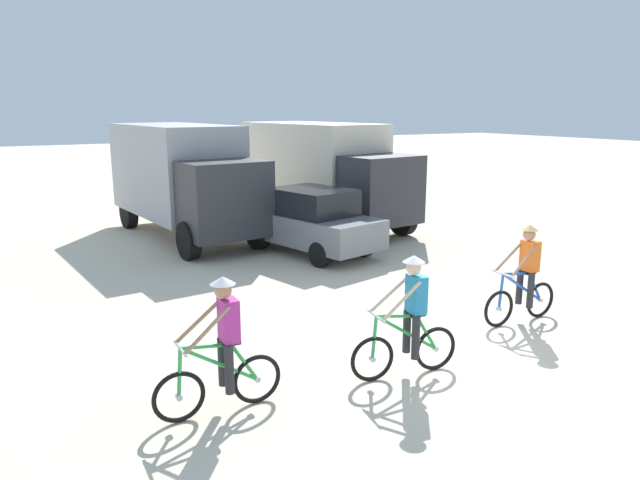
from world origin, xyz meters
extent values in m
plane|color=beige|center=(0.00, 0.00, 0.00)|extent=(120.00, 120.00, 0.00)
cube|color=#9E9EA3|center=(-1.26, 11.17, 2.00)|extent=(2.84, 5.39, 2.70)
cube|color=#2D2D33|center=(-0.97, 7.79, 1.50)|extent=(2.32, 1.69, 2.00)
cube|color=black|center=(-0.90, 7.09, 1.85)|extent=(2.02, 0.26, 0.80)
cylinder|color=black|center=(0.04, 7.98, 0.50)|extent=(0.41, 1.02, 1.00)
cylinder|color=black|center=(-1.99, 7.80, 0.50)|extent=(0.41, 1.02, 1.00)
cylinder|color=black|center=(-0.39, 12.95, 0.50)|extent=(0.41, 1.02, 1.00)
cylinder|color=black|center=(-2.43, 12.77, 0.50)|extent=(0.41, 1.02, 1.00)
cube|color=beige|center=(3.24, 10.57, 2.00)|extent=(3.00, 5.45, 2.70)
cube|color=#2D2D33|center=(3.64, 7.20, 1.50)|extent=(2.36, 1.75, 2.00)
cube|color=black|center=(3.73, 6.50, 1.85)|extent=(2.02, 0.32, 0.80)
cylinder|color=black|center=(4.64, 7.42, 0.50)|extent=(0.44, 1.03, 1.00)
cylinder|color=black|center=(2.62, 7.17, 0.50)|extent=(0.44, 1.03, 1.00)
cylinder|color=black|center=(4.05, 12.37, 0.50)|extent=(0.44, 1.03, 1.00)
cylinder|color=black|center=(2.02, 12.13, 0.50)|extent=(0.44, 1.03, 1.00)
cube|color=slate|center=(1.05, 6.89, 0.70)|extent=(2.65, 4.49, 0.76)
cube|color=black|center=(1.09, 6.75, 1.42)|extent=(2.02, 2.40, 0.68)
cylinder|color=black|center=(0.00, 7.99, 0.32)|extent=(0.36, 0.67, 0.64)
cylinder|color=black|center=(1.53, 8.34, 0.32)|extent=(0.36, 0.67, 0.64)
cylinder|color=black|center=(0.58, 5.45, 0.32)|extent=(0.36, 0.67, 0.64)
cylinder|color=black|center=(2.10, 5.80, 0.32)|extent=(0.36, 0.67, 0.64)
torus|color=black|center=(-4.61, -0.05, 0.34)|extent=(0.68, 0.08, 0.68)
cylinder|color=silver|center=(-4.61, -0.05, 0.34)|extent=(0.08, 0.08, 0.08)
torus|color=black|center=(-3.56, -0.07, 0.34)|extent=(0.68, 0.08, 0.68)
cylinder|color=silver|center=(-3.56, -0.07, 0.34)|extent=(0.08, 0.08, 0.08)
cylinder|color=green|center=(-4.06, -0.06, 0.66)|extent=(1.03, 0.07, 0.68)
cylinder|color=green|center=(-4.24, -0.06, 0.94)|extent=(0.66, 0.07, 0.13)
cylinder|color=green|center=(-3.74, -0.07, 0.62)|extent=(0.39, 0.06, 0.59)
cylinder|color=green|center=(-4.59, -0.05, 0.66)|extent=(0.10, 0.05, 0.64)
cylinder|color=silver|center=(-4.56, -0.05, 0.98)|extent=(0.05, 0.52, 0.04)
cube|color=black|center=(-3.91, -0.07, 0.93)|extent=(0.24, 0.13, 0.06)
cube|color=#AD2D8C|center=(-3.93, -0.07, 1.24)|extent=(0.21, 0.32, 0.56)
sphere|color=#A87A5B|center=(-3.99, -0.06, 1.64)|extent=(0.22, 0.22, 0.22)
cone|color=silver|center=(-3.99, -0.06, 1.77)|extent=(0.32, 0.32, 0.10)
cylinder|color=#26262B|center=(-3.99, -0.19, 0.63)|extent=(0.12, 0.12, 0.66)
cylinder|color=#26262B|center=(-3.98, 0.07, 0.63)|extent=(0.12, 0.12, 0.66)
cylinder|color=#A87A5B|center=(-4.27, -0.24, 1.23)|extent=(0.63, 0.08, 0.53)
cylinder|color=#A87A5B|center=(-4.26, 0.12, 1.23)|extent=(0.63, 0.11, 0.53)
torus|color=black|center=(-1.87, -0.31, 0.34)|extent=(0.68, 0.16, 0.68)
cylinder|color=silver|center=(-1.87, -0.31, 0.34)|extent=(0.09, 0.09, 0.08)
torus|color=black|center=(-0.83, -0.47, 0.34)|extent=(0.68, 0.16, 0.68)
cylinder|color=silver|center=(-0.83, -0.47, 0.34)|extent=(0.09, 0.09, 0.08)
cylinder|color=green|center=(-1.32, -0.40, 0.66)|extent=(1.02, 0.21, 0.68)
cylinder|color=green|center=(-1.49, -0.37, 0.94)|extent=(0.66, 0.15, 0.13)
cylinder|color=green|center=(-1.00, -0.45, 0.62)|extent=(0.39, 0.11, 0.59)
cylinder|color=green|center=(-1.84, -0.32, 0.66)|extent=(0.11, 0.06, 0.64)
cylinder|color=silver|center=(-1.82, -0.32, 0.98)|extent=(0.12, 0.52, 0.04)
cube|color=black|center=(-1.17, -0.42, 0.93)|extent=(0.26, 0.16, 0.06)
cube|color=teal|center=(-1.19, -0.42, 1.24)|extent=(0.25, 0.35, 0.56)
sphere|color=beige|center=(-1.25, -0.41, 1.64)|extent=(0.22, 0.22, 0.22)
cone|color=silver|center=(-1.25, -0.41, 1.77)|extent=(0.32, 0.32, 0.10)
cylinder|color=#26262B|center=(-1.27, -0.54, 0.63)|extent=(0.12, 0.12, 0.66)
cylinder|color=#26262B|center=(-1.23, -0.28, 0.63)|extent=(0.12, 0.12, 0.66)
cylinder|color=beige|center=(-1.55, -0.54, 1.23)|extent=(0.63, 0.10, 0.53)
cylinder|color=beige|center=(-1.50, -0.19, 1.23)|extent=(0.62, 0.19, 0.53)
torus|color=black|center=(1.33, 0.33, 0.34)|extent=(0.68, 0.08, 0.68)
cylinder|color=silver|center=(1.33, 0.33, 0.34)|extent=(0.08, 0.08, 0.08)
torus|color=black|center=(2.38, 0.30, 0.34)|extent=(0.68, 0.08, 0.68)
cylinder|color=silver|center=(2.38, 0.30, 0.34)|extent=(0.08, 0.08, 0.08)
cylinder|color=blue|center=(1.88, 0.32, 0.66)|extent=(1.03, 0.08, 0.68)
cylinder|color=blue|center=(1.71, 0.32, 0.94)|extent=(0.66, 0.07, 0.13)
cylinder|color=blue|center=(2.21, 0.31, 0.62)|extent=(0.39, 0.06, 0.59)
cylinder|color=blue|center=(1.36, 0.33, 0.66)|extent=(0.10, 0.05, 0.64)
cylinder|color=silver|center=(1.38, 0.33, 0.98)|extent=(0.05, 0.52, 0.04)
cube|color=black|center=(2.04, 0.31, 0.93)|extent=(0.24, 0.13, 0.06)
cube|color=orange|center=(2.02, 0.31, 1.24)|extent=(0.21, 0.32, 0.56)
sphere|color=#A87A5B|center=(1.96, 0.31, 1.64)|extent=(0.22, 0.22, 0.22)
cone|color=tan|center=(1.96, 0.31, 1.77)|extent=(0.32, 0.32, 0.10)
cylinder|color=#26262B|center=(1.96, 0.18, 0.63)|extent=(0.12, 0.12, 0.66)
cylinder|color=#26262B|center=(1.96, 0.44, 0.63)|extent=(0.12, 0.12, 0.66)
cylinder|color=#A87A5B|center=(1.68, 0.14, 1.23)|extent=(0.63, 0.08, 0.53)
cylinder|color=#A87A5B|center=(1.69, 0.50, 1.23)|extent=(0.63, 0.11, 0.53)
camera|label=1|loc=(-6.44, -6.77, 3.88)|focal=33.11mm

